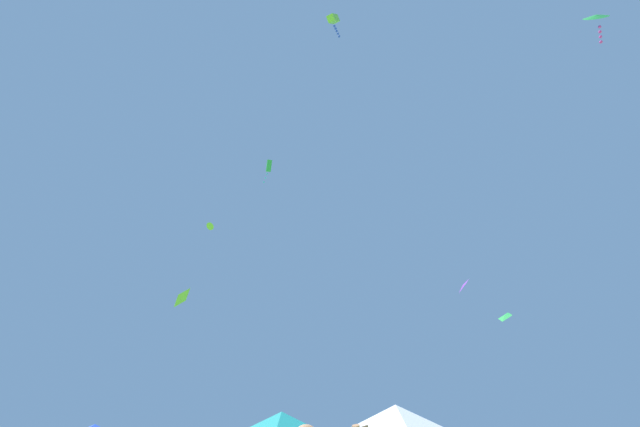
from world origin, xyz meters
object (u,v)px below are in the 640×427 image
at_px(kite_lime_delta, 210,226).
at_px(kite_green_delta, 596,17).
at_px(canopy_tent_white, 397,422).
at_px(canopy_tent_teal, 281,427).
at_px(kite_lime_diamond, 181,298).
at_px(kite_purple_diamond, 463,286).
at_px(kite_green_diamond, 505,316).
at_px(kite_lime_box, 333,20).
at_px(kite_green_box, 269,166).

bearing_deg(kite_lime_delta, kite_green_delta, -34.69).
distance_m(canopy_tent_white, kite_lime_delta, 27.87).
bearing_deg(canopy_tent_teal, kite_lime_diamond, 121.88).
relative_size(canopy_tent_teal, kite_purple_diamond, 4.80).
bearing_deg(kite_green_diamond, kite_green_delta, -86.61).
relative_size(kite_lime_delta, kite_green_delta, 0.32).
relative_size(kite_green_diamond, kite_green_delta, 0.49).
bearing_deg(kite_lime_box, kite_purple_diamond, 55.91).
relative_size(kite_green_box, kite_lime_delta, 2.20).
bearing_deg(canopy_tent_teal, canopy_tent_white, -35.64).
height_order(canopy_tent_white, kite_lime_box, kite_lime_box).
xyz_separation_m(kite_green_box, kite_lime_delta, (-6.01, 7.89, -0.48)).
xyz_separation_m(kite_green_box, kite_green_delta, (19.58, -9.82, 2.93)).
height_order(kite_green_box, kite_lime_box, kite_lime_box).
bearing_deg(kite_lime_delta, kite_lime_diamond, 137.03).
bearing_deg(kite_green_box, canopy_tent_white, -57.37).
bearing_deg(kite_lime_box, kite_green_diamond, 56.41).
bearing_deg(kite_green_diamond, kite_green_box, -153.71).
relative_size(canopy_tent_white, kite_purple_diamond, 4.60).
xyz_separation_m(kite_green_diamond, kite_lime_delta, (-24.47, -1.23, 7.83)).
bearing_deg(kite_purple_diamond, kite_green_box, 179.85).
xyz_separation_m(kite_purple_diamond, kite_green_box, (-12.53, 0.03, 9.35)).
height_order(canopy_tent_teal, kite_lime_delta, kite_lime_delta).
xyz_separation_m(canopy_tent_teal, kite_green_box, (-2.34, 7.04, 17.87)).
xyz_separation_m(kite_lime_diamond, kite_green_delta, (27.82, -19.79, 9.20)).
distance_m(kite_lime_diamond, kite_green_delta, 35.36).
bearing_deg(kite_lime_diamond, kite_lime_delta, -42.97).
distance_m(kite_green_diamond, kite_lime_box, 26.50).
xyz_separation_m(kite_lime_box, kite_green_delta, (15.02, 1.99, 2.81)).
bearing_deg(kite_lime_box, kite_green_delta, 7.54).
distance_m(kite_lime_diamond, kite_lime_box, 26.06).
bearing_deg(kite_lime_diamond, kite_lime_box, -59.56).
bearing_deg(kite_green_box, canopy_tent_teal, -71.62).
bearing_deg(kite_green_delta, kite_lime_box, -172.46).
distance_m(kite_purple_diamond, kite_green_box, 15.63).
height_order(kite_purple_diamond, kite_lime_box, kite_lime_box).
bearing_deg(kite_lime_diamond, kite_purple_diamond, -25.72).
distance_m(canopy_tent_white, kite_green_diamond, 24.56).
height_order(canopy_tent_teal, kite_green_delta, kite_green_delta).
distance_m(kite_purple_diamond, kite_lime_box, 17.08).
bearing_deg(canopy_tent_white, kite_lime_delta, 124.75).
bearing_deg(kite_lime_diamond, kite_green_diamond, -1.83).
distance_m(kite_green_box, kite_lime_box, 12.66).
height_order(kite_lime_diamond, kite_purple_diamond, kite_lime_diamond).
height_order(kite_lime_diamond, kite_lime_box, kite_lime_box).
distance_m(canopy_tent_white, kite_purple_diamond, 14.51).
distance_m(kite_lime_box, kite_green_delta, 15.41).
relative_size(kite_lime_diamond, kite_green_delta, 0.44).
relative_size(kite_lime_diamond, kite_green_diamond, 0.90).
height_order(kite_purple_diamond, kite_lime_delta, kite_lime_delta).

